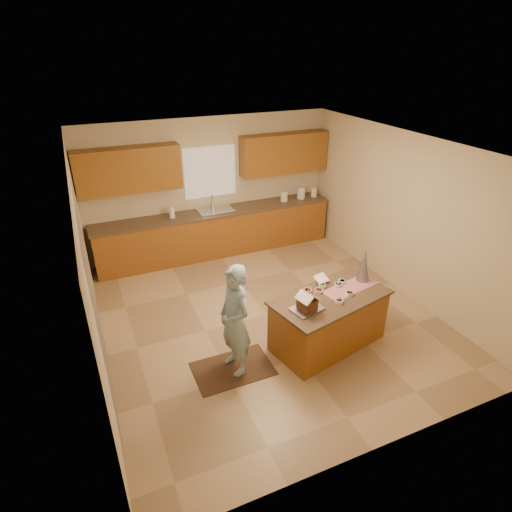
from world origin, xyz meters
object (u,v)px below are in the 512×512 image
(gingerbread_house, at_px, (307,302))
(boy, at_px, (235,321))
(tinsel_tree, at_px, (364,266))
(island_base, at_px, (328,321))

(gingerbread_house, bearing_deg, boy, 169.34)
(boy, relative_size, gingerbread_house, 5.27)
(tinsel_tree, height_order, gingerbread_house, tinsel_tree)
(island_base, xyz_separation_m, gingerbread_house, (-0.46, -0.15, 0.54))
(boy, bearing_deg, tinsel_tree, 84.82)
(tinsel_tree, height_order, boy, boy)
(island_base, relative_size, tinsel_tree, 3.27)
(gingerbread_house, bearing_deg, island_base, 17.70)
(tinsel_tree, xyz_separation_m, boy, (-2.07, -0.16, -0.27))
(tinsel_tree, bearing_deg, boy, -175.50)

